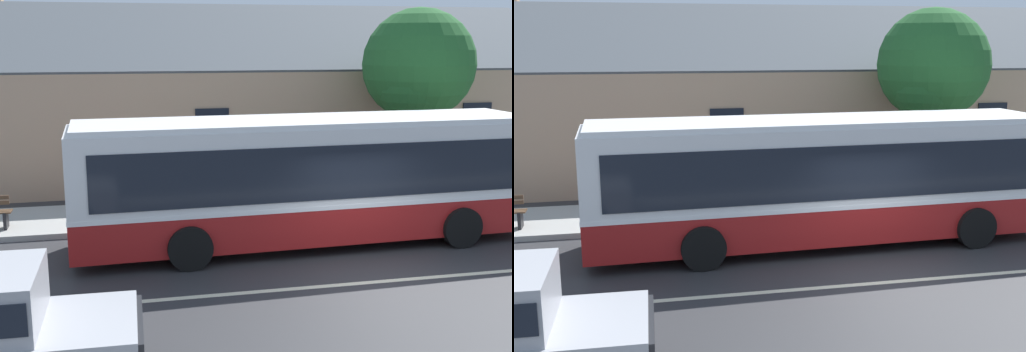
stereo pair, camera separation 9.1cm
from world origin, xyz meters
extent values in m
plane|color=#2D2D30|center=(0.00, 0.00, 0.00)|extent=(300.00, 300.00, 0.00)
cube|color=#9E9E99|center=(0.00, 6.00, 0.07)|extent=(60.00, 3.00, 0.15)
cube|color=beige|center=(0.00, 0.00, 0.00)|extent=(60.00, 0.16, 0.01)
cube|color=tan|center=(-2.28, 13.95, 1.98)|extent=(27.08, 10.47, 3.95)
cube|color=#4C5156|center=(-2.28, 11.33, 5.13)|extent=(27.68, 5.30, 2.51)
cube|color=#4C5156|center=(-2.28, 16.56, 5.13)|extent=(27.68, 5.30, 2.51)
cube|color=black|center=(-2.28, 8.68, 2.17)|extent=(1.10, 0.06, 1.30)
cube|color=black|center=(7.20, 8.68, 2.17)|extent=(1.10, 0.06, 1.30)
cube|color=#4C3323|center=(1.79, 8.68, 1.05)|extent=(1.00, 0.06, 2.10)
cube|color=maroon|center=(-0.77, 2.90, 0.71)|extent=(11.43, 2.85, 0.88)
cube|color=white|center=(-0.77, 2.90, 1.20)|extent=(11.45, 2.87, 0.10)
cube|color=silver|center=(-0.77, 2.90, 2.12)|extent=(11.43, 2.85, 1.74)
cube|color=silver|center=(-0.77, 2.90, 3.06)|extent=(11.20, 2.72, 0.12)
cube|color=black|center=(-0.81, 4.16, 2.02)|extent=(10.44, 0.35, 1.24)
cube|color=black|center=(-0.73, 1.64, 2.02)|extent=(10.44, 0.35, 1.24)
cube|color=black|center=(4.95, 3.08, 0.40)|extent=(0.16, 2.50, 0.28)
cube|color=#197233|center=(-2.23, 4.13, 0.71)|extent=(3.18, 0.13, 0.61)
cube|color=black|center=(3.62, 4.31, 1.46)|extent=(0.90, 0.06, 2.37)
cylinder|color=black|center=(2.71, 4.26, 0.50)|extent=(1.01, 0.31, 1.00)
cylinder|color=black|center=(2.79, 1.76, 0.50)|extent=(1.01, 0.31, 1.00)
cylinder|color=black|center=(-3.93, 4.05, 0.50)|extent=(1.01, 0.31, 1.00)
cylinder|color=black|center=(-3.85, 1.55, 0.50)|extent=(1.01, 0.31, 1.00)
cube|color=#232326|center=(-5.10, -3.06, 0.73)|extent=(0.12, 1.72, 0.59)
cube|color=silver|center=(-5.07, -2.45, 0.85)|extent=(0.07, 0.24, 0.16)
cube|color=silver|center=(-5.10, -3.67, 0.85)|extent=(0.07, 0.24, 0.16)
cylinder|color=black|center=(-6.12, -2.10, 0.38)|extent=(0.77, 0.28, 0.76)
cube|color=black|center=(-8.24, 5.31, 0.38)|extent=(0.08, 0.43, 0.45)
cylinder|color=#4C3828|center=(4.03, 7.02, 1.54)|extent=(0.42, 0.42, 3.08)
sphere|color=#235B28|center=(4.03, 7.02, 4.23)|extent=(3.52, 3.52, 3.52)
sphere|color=#235B28|center=(3.67, 6.66, 3.70)|extent=(2.27, 2.27, 2.27)
cylinder|color=gray|center=(6.17, 5.00, 1.35)|extent=(0.07, 0.07, 2.40)
camera|label=1|loc=(-5.30, -11.82, 4.91)|focal=45.00mm
camera|label=2|loc=(-5.21, -11.84, 4.91)|focal=45.00mm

